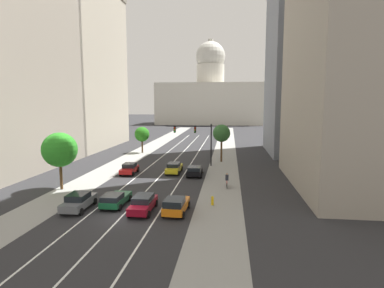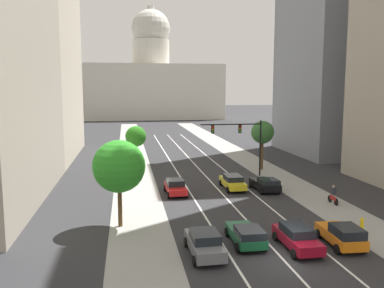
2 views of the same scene
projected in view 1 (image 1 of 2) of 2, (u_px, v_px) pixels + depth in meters
name	position (u px, v px, depth m)	size (l,w,h in m)	color
ground_plane	(185.00, 150.00, 67.03)	(400.00, 400.00, 0.00)	#2B2B2D
sidewalk_left	(140.00, 153.00, 63.08)	(4.49, 130.00, 0.01)	gray
sidewalk_right	(225.00, 154.00, 61.13)	(4.49, 130.00, 0.01)	gray
lane_stripe_left	(155.00, 162.00, 52.61)	(0.16, 90.00, 0.01)	white
lane_stripe_center	(173.00, 163.00, 52.25)	(0.16, 90.00, 0.01)	white
lane_stripe_right	(191.00, 163.00, 51.90)	(0.16, 90.00, 0.01)	white
office_tower_far_left	(77.00, 66.00, 68.83)	(14.44, 26.44, 35.42)	#B7AD99
office_tower_far_right	(325.00, 37.00, 59.74)	(20.49, 19.13, 44.27)	gray
capitol_building	(210.00, 97.00, 148.68)	(48.41, 22.80, 38.85)	beige
car_orange	(176.00, 205.00, 28.21)	(2.11, 4.20, 1.56)	orange
car_black	(195.00, 170.00, 42.95)	(2.21, 4.48, 1.42)	black
car_green	(115.00, 199.00, 30.21)	(2.02, 4.27, 1.37)	#14512D
car_yellow	(174.00, 168.00, 44.67)	(1.98, 4.75, 1.47)	yellow
car_crimson	(143.00, 203.00, 28.75)	(1.97, 4.56, 1.51)	maroon
car_gray	(79.00, 201.00, 29.34)	(2.10, 4.48, 1.54)	slate
car_red	(129.00, 168.00, 44.16)	(2.09, 4.16, 1.47)	red
traffic_signal_mast	(197.00, 135.00, 49.59)	(7.29, 0.39, 6.60)	black
fire_hydrant	(212.00, 201.00, 30.59)	(0.26, 0.35, 0.91)	yellow
cyclist	(227.00, 180.00, 37.01)	(0.37, 1.70, 1.72)	black
street_tree_mid_left	(142.00, 134.00, 62.45)	(2.91, 2.91, 5.15)	#51381E
street_tree_mid_right	(222.00, 133.00, 52.78)	(2.91, 2.91, 6.27)	#51381E
street_tree_near_left	(60.00, 150.00, 35.72)	(3.90, 3.90, 6.54)	#51381E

